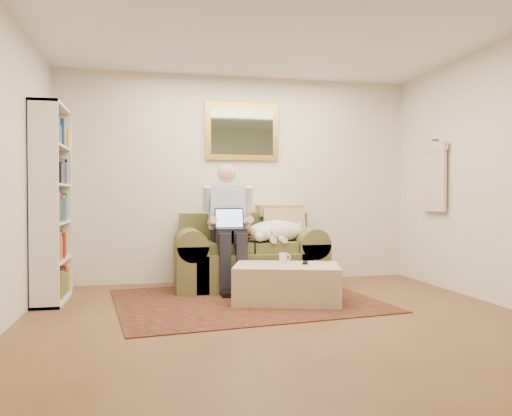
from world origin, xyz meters
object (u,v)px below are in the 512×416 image
object	(u,v)px
laptop	(230,224)
coffee_mug	(283,258)
seated_man	(229,227)
bookshelf	(51,204)
sofa	(249,262)
sleeping_dog	(276,231)
ottoman	(287,284)

from	to	relation	value
laptop	coffee_mug	size ratio (longest dim) A/B	3.37
seated_man	bookshelf	distance (m)	1.91
sofa	seated_man	distance (m)	0.53
laptop	bookshelf	size ratio (longest dim) A/B	0.17
sleeping_dog	ottoman	world-z (taller)	sleeping_dog
sofa	laptop	xyz separation A→B (m)	(-0.26, -0.23, 0.47)
laptop	coffee_mug	xyz separation A→B (m)	(0.48, -0.53, -0.33)
coffee_mug	sofa	bearing A→B (deg)	106.16
laptop	ottoman	distance (m)	1.04
ottoman	bookshelf	bearing A→B (deg)	167.45
sofa	coffee_mug	size ratio (longest dim) A/B	17.38
coffee_mug	seated_man	bearing A→B (deg)	128.69
laptop	bookshelf	distance (m)	1.90
sleeping_dog	bookshelf	xyz separation A→B (m)	(-2.44, -0.34, 0.34)
laptop	ottoman	size ratio (longest dim) A/B	0.32
seated_man	sleeping_dog	size ratio (longest dim) A/B	2.04
sleeping_dog	bookshelf	size ratio (longest dim) A/B	0.36
coffee_mug	ottoman	bearing A→B (deg)	-93.27
sofa	seated_man	size ratio (longest dim) A/B	1.19
seated_man	laptop	distance (m)	0.08
seated_man	bookshelf	xyz separation A→B (m)	(-1.87, -0.27, 0.27)
sleeping_dog	coffee_mug	xyz separation A→B (m)	(-0.09, -0.67, -0.23)
sofa	bookshelf	xyz separation A→B (m)	(-2.13, -0.43, 0.70)
laptop	sofa	bearing A→B (deg)	41.02
bookshelf	ottoman	bearing A→B (deg)	-12.55
ottoman	bookshelf	size ratio (longest dim) A/B	0.53
seated_man	ottoman	distance (m)	1.06
sofa	sleeping_dog	xyz separation A→B (m)	(0.31, -0.09, 0.36)
ottoman	bookshelf	xyz separation A→B (m)	(-2.34, 0.52, 0.81)
ottoman	sleeping_dog	bearing A→B (deg)	83.22
seated_man	laptop	xyz separation A→B (m)	(0.00, -0.07, 0.04)
ottoman	sofa	bearing A→B (deg)	102.45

